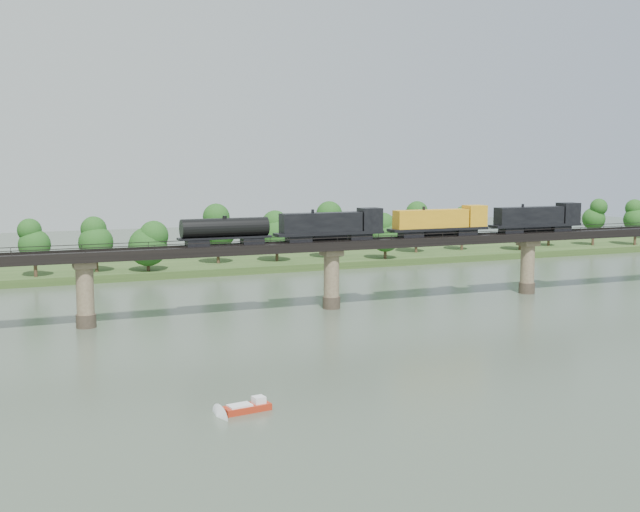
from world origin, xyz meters
name	(u,v)px	position (x,y,z in m)	size (l,w,h in m)	color
ground	(420,346)	(0.00, 0.00, 0.00)	(400.00, 400.00, 0.00)	#384637
far_bank	(237,264)	(0.00, 85.00, 0.80)	(300.00, 24.00, 1.60)	#2D471C
bridge	(331,276)	(0.00, 30.00, 5.46)	(236.00, 30.00, 11.50)	#473A2D
bridge_superstructure	(332,239)	(0.00, 30.00, 11.79)	(220.00, 4.90, 0.75)	black
far_treeline	(206,233)	(-8.21, 80.52, 8.83)	(289.06, 17.54, 13.60)	#382619
freight_train	(404,223)	(13.75, 30.00, 14.03)	(76.88, 3.00, 5.29)	black
motorboat	(247,407)	(-29.90, -17.72, 0.46)	(5.02, 2.41, 1.35)	#AB2913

